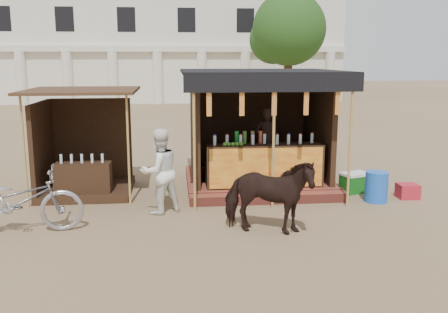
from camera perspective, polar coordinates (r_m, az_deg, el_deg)
name	(u,v)px	position (r m, az deg, el deg)	size (l,w,h in m)	color
ground	(233,236)	(8.82, 1.07, -9.04)	(120.00, 120.00, 0.00)	#846B4C
main_stall	(259,145)	(11.92, 3.99, 1.36)	(3.60, 3.61, 2.78)	#943B30
secondary_stall	(79,156)	(11.86, -16.24, 0.04)	(2.40, 2.40, 2.38)	#342113
cow	(268,196)	(8.76, 5.09, -4.55)	(0.73, 1.61, 1.36)	black
motorbike	(18,201)	(9.48, -22.53, -4.76)	(0.78, 2.23, 1.17)	#9D9CA5
bystander	(160,171)	(9.95, -7.38, -1.68)	(0.83, 0.64, 1.70)	white
blue_barrel	(376,187)	(11.24, 17.02, -3.33)	(0.48, 0.48, 0.66)	blue
red_crate	(408,191)	(11.79, 20.25, -3.73)	(0.44, 0.38, 0.32)	#AA1C2B
cooler	(355,182)	(11.92, 14.75, -2.88)	(0.75, 0.63, 0.46)	#16661B
background_building	(159,46)	(38.19, -7.49, 12.43)	(26.00, 7.45, 8.18)	silver
tree	(285,32)	(31.16, 7.03, 13.96)	(4.50, 4.40, 7.00)	#382314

